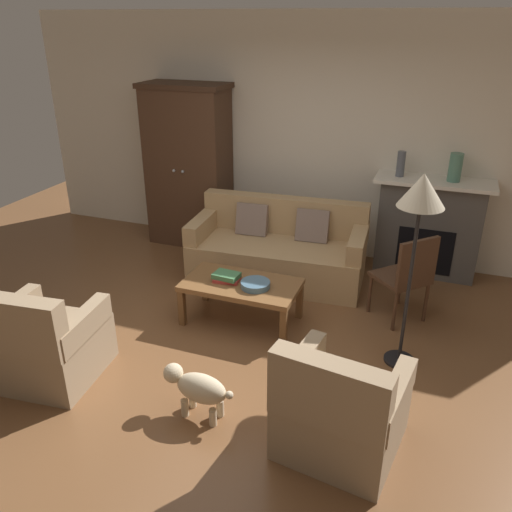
# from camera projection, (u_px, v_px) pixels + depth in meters

# --- Properties ---
(ground_plane) EXTENTS (9.60, 9.60, 0.00)m
(ground_plane) POSITION_uv_depth(u_px,v_px,m) (221.00, 353.00, 4.64)
(ground_plane) COLOR brown
(back_wall) EXTENTS (7.20, 0.10, 2.80)m
(back_wall) POSITION_uv_depth(u_px,v_px,m) (304.00, 138.00, 6.22)
(back_wall) COLOR silver
(back_wall) RESTS_ON ground
(fireplace) EXTENTS (1.26, 0.48, 1.12)m
(fireplace) POSITION_uv_depth(u_px,v_px,m) (428.00, 227.00, 5.87)
(fireplace) COLOR #4C4947
(fireplace) RESTS_ON ground
(armoire) EXTENTS (1.06, 0.57, 2.01)m
(armoire) POSITION_uv_depth(u_px,v_px,m) (189.00, 166.00, 6.55)
(armoire) COLOR #472D1E
(armoire) RESTS_ON ground
(couch) EXTENTS (1.97, 0.98, 0.86)m
(couch) POSITION_uv_depth(u_px,v_px,m) (278.00, 251.00, 5.87)
(couch) COLOR tan
(couch) RESTS_ON ground
(coffee_table) EXTENTS (1.10, 0.60, 0.42)m
(coffee_table) POSITION_uv_depth(u_px,v_px,m) (241.00, 288.00, 4.98)
(coffee_table) COLOR brown
(coffee_table) RESTS_ON ground
(fruit_bowl) EXTENTS (0.28, 0.28, 0.06)m
(fruit_bowl) POSITION_uv_depth(u_px,v_px,m) (255.00, 284.00, 4.86)
(fruit_bowl) COLOR slate
(fruit_bowl) RESTS_ON coffee_table
(book_stack) EXTENTS (0.26, 0.20, 0.08)m
(book_stack) POSITION_uv_depth(u_px,v_px,m) (227.00, 277.00, 4.97)
(book_stack) COLOR #B73833
(book_stack) RESTS_ON coffee_table
(mantel_vase_slate) EXTENTS (0.09, 0.09, 0.28)m
(mantel_vase_slate) POSITION_uv_depth(u_px,v_px,m) (401.00, 164.00, 5.68)
(mantel_vase_slate) COLOR #565B66
(mantel_vase_slate) RESTS_ON fireplace
(mantel_vase_jade) EXTENTS (0.14, 0.14, 0.30)m
(mantel_vase_jade) POSITION_uv_depth(u_px,v_px,m) (455.00, 167.00, 5.50)
(mantel_vase_jade) COLOR slate
(mantel_vase_jade) RESTS_ON fireplace
(armchair_near_left) EXTENTS (0.85, 0.84, 0.88)m
(armchair_near_left) POSITION_uv_depth(u_px,v_px,m) (46.00, 344.00, 4.20)
(armchair_near_left) COLOR #997F60
(armchair_near_left) RESTS_ON ground
(armchair_near_right) EXTENTS (0.87, 0.87, 0.88)m
(armchair_near_right) POSITION_uv_depth(u_px,v_px,m) (340.00, 411.00, 3.49)
(armchair_near_right) COLOR #997F60
(armchair_near_right) RESTS_ON ground
(side_chair_wooden) EXTENTS (0.62, 0.62, 0.90)m
(side_chair_wooden) POSITION_uv_depth(u_px,v_px,m) (407.00, 274.00, 4.92)
(side_chair_wooden) COLOR #472D1E
(side_chair_wooden) RESTS_ON ground
(floor_lamp) EXTENTS (0.36, 0.36, 1.67)m
(floor_lamp) POSITION_uv_depth(u_px,v_px,m) (421.00, 203.00, 3.92)
(floor_lamp) COLOR black
(floor_lamp) RESTS_ON ground
(dog) EXTENTS (0.57, 0.23, 0.39)m
(dog) POSITION_uv_depth(u_px,v_px,m) (198.00, 388.00, 3.82)
(dog) COLOR beige
(dog) RESTS_ON ground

